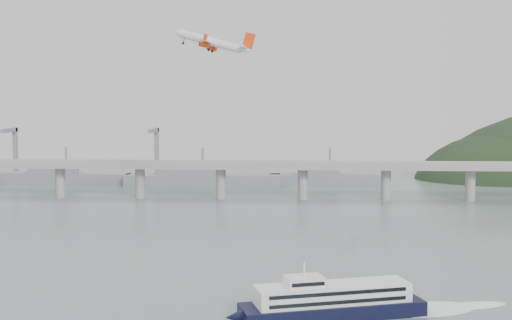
{
  "coord_description": "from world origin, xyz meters",
  "views": [
    {
      "loc": [
        15.65,
        -212.98,
        58.33
      ],
      "look_at": [
        0.0,
        55.0,
        36.0
      ],
      "focal_mm": 48.0,
      "sensor_mm": 36.0,
      "label": 1
    }
  ],
  "objects": [
    {
      "name": "ferry",
      "position": [
        25.86,
        -29.18,
        4.28
      ],
      "size": [
        81.56,
        33.02,
        15.8
      ],
      "rotation": [
        0.0,
        0.0,
        0.3
      ],
      "color": "black",
      "rests_on": "ground"
    },
    {
      "name": "ground",
      "position": [
        0.0,
        0.0,
        0.0
      ],
      "size": [
        900.0,
        900.0,
        0.0
      ],
      "primitive_type": "plane",
      "color": "slate",
      "rests_on": "ground"
    },
    {
      "name": "distant_fleet",
      "position": [
        -155.36,
        265.08,
        6.22
      ],
      "size": [
        453.0,
        60.9,
        40.0
      ],
      "color": "slate",
      "rests_on": "ground"
    },
    {
      "name": "airliner",
      "position": [
        -22.96,
        104.18,
        86.38
      ],
      "size": [
        40.26,
        36.73,
        13.67
      ],
      "rotation": [
        0.05,
        -0.27,
        2.96
      ],
      "color": "white",
      "rests_on": "ground"
    },
    {
      "name": "bridge",
      "position": [
        -1.15,
        200.0,
        17.65
      ],
      "size": [
        800.0,
        22.0,
        23.9
      ],
      "color": "gray",
      "rests_on": "ground"
    }
  ]
}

